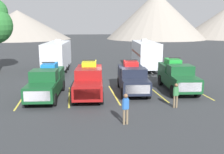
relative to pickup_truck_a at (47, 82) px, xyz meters
name	(u,v)px	position (x,y,z in m)	size (l,w,h in m)	color
ground_plane	(112,91)	(5.12, 0.82, -1.19)	(240.00, 240.00, 0.00)	#2D3033
pickup_truck_a	(47,82)	(0.00, 0.00, 0.00)	(2.58, 6.03, 2.56)	#144723
pickup_truck_b	(89,80)	(3.17, -0.08, 0.03)	(2.65, 6.02, 2.66)	maroon
pickup_truck_c	(132,78)	(6.73, 0.41, -0.03)	(2.62, 5.40, 2.55)	black
pickup_truck_d	(177,76)	(10.53, 0.37, 0.05)	(2.62, 5.90, 2.64)	#144723
lot_stripe_a	(22,98)	(-1.83, -0.17, -1.19)	(0.12, 5.50, 0.01)	gold
lot_stripe_b	(69,96)	(1.64, -0.17, -1.19)	(0.12, 5.50, 0.01)	gold
lot_stripe_c	(114,94)	(5.12, -0.17, -1.19)	(0.12, 5.50, 0.01)	gold
lot_stripe_d	(156,93)	(8.59, -0.17, -1.19)	(0.12, 5.50, 0.01)	gold
lot_stripe_e	(196,91)	(12.06, -0.17, -1.19)	(0.12, 5.50, 0.01)	gold
camper_trailer_a	(57,55)	(0.21, 10.56, 0.76)	(3.14, 8.68, 3.69)	silver
camper_trailer_b	(145,54)	(10.73, 10.29, 0.74)	(3.24, 8.99, 3.65)	silver
person_a	(126,107)	(4.76, -6.14, -0.18)	(0.39, 0.24, 1.75)	#726047
person_b	(176,94)	(8.60, -3.93, -0.24)	(0.36, 0.24, 1.66)	#726047
mountain_ridge	(120,20)	(19.97, 74.65, 5.76)	(128.66, 43.70, 17.43)	gray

